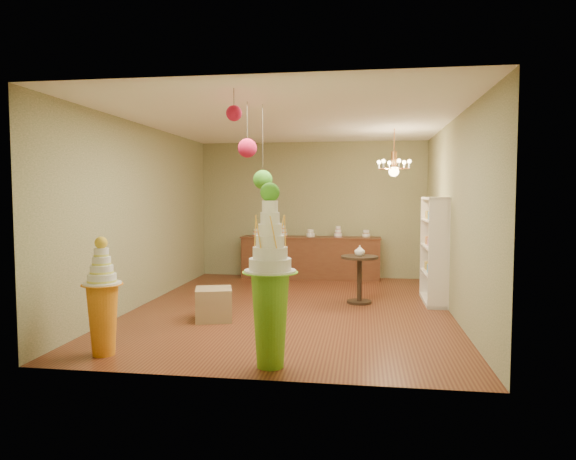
# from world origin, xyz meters

# --- Properties ---
(floor) EXTENTS (6.50, 6.50, 0.00)m
(floor) POSITION_xyz_m (0.00, 0.00, 0.00)
(floor) COLOR #5D2C19
(floor) RESTS_ON ground
(ceiling) EXTENTS (6.50, 6.50, 0.00)m
(ceiling) POSITION_xyz_m (0.00, 0.00, 3.00)
(ceiling) COLOR white
(ceiling) RESTS_ON ground
(wall_back) EXTENTS (5.00, 0.04, 3.00)m
(wall_back) POSITION_xyz_m (0.00, 3.25, 1.50)
(wall_back) COLOR gray
(wall_back) RESTS_ON ground
(wall_front) EXTENTS (5.00, 0.04, 3.00)m
(wall_front) POSITION_xyz_m (0.00, -3.25, 1.50)
(wall_front) COLOR gray
(wall_front) RESTS_ON ground
(wall_left) EXTENTS (0.04, 6.50, 3.00)m
(wall_left) POSITION_xyz_m (-2.50, 0.00, 1.50)
(wall_left) COLOR gray
(wall_left) RESTS_ON ground
(wall_right) EXTENTS (0.04, 6.50, 3.00)m
(wall_right) POSITION_xyz_m (2.50, 0.00, 1.50)
(wall_right) COLOR gray
(wall_right) RESTS_ON ground
(pedestal_green) EXTENTS (0.60, 0.60, 1.97)m
(pedestal_green) POSITION_xyz_m (0.17, -2.85, 0.78)
(pedestal_green) COLOR #74C42B
(pedestal_green) RESTS_ON floor
(pedestal_orange) EXTENTS (0.43, 0.43, 1.37)m
(pedestal_orange) POSITION_xyz_m (-1.81, -2.73, 0.54)
(pedestal_orange) COLOR orange
(pedestal_orange) RESTS_ON floor
(burlap_riser) EXTENTS (0.65, 0.65, 0.47)m
(burlap_riser) POSITION_xyz_m (-1.02, -0.95, 0.24)
(burlap_riser) COLOR olive
(burlap_riser) RESTS_ON floor
(sideboard) EXTENTS (3.04, 0.54, 1.16)m
(sideboard) POSITION_xyz_m (0.00, 2.97, 0.48)
(sideboard) COLOR #582F1B
(sideboard) RESTS_ON floor
(shelving_unit) EXTENTS (0.33, 1.20, 1.80)m
(shelving_unit) POSITION_xyz_m (2.34, 0.80, 0.90)
(shelving_unit) COLOR silver
(shelving_unit) RESTS_ON floor
(round_table) EXTENTS (0.70, 0.70, 0.81)m
(round_table) POSITION_xyz_m (1.08, 0.55, 0.52)
(round_table) COLOR black
(round_table) RESTS_ON floor
(vase) EXTENTS (0.20, 0.20, 0.18)m
(vase) POSITION_xyz_m (1.08, 0.55, 0.90)
(vase) COLOR silver
(vase) RESTS_ON round_table
(pom_red_left) EXTENTS (0.24, 0.24, 0.70)m
(pom_red_left) POSITION_xyz_m (-0.31, -1.82, 2.43)
(pom_red_left) COLOR #413B2F
(pom_red_left) RESTS_ON ceiling
(pom_green_mid) EXTENTS (0.25, 0.25, 1.09)m
(pom_green_mid) POSITION_xyz_m (-0.15, -1.63, 2.04)
(pom_green_mid) COLOR #413B2F
(pom_green_mid) RESTS_ON ceiling
(pom_red_right) EXTENTS (0.17, 0.17, 0.36)m
(pom_red_right) POSITION_xyz_m (-0.27, -2.64, 2.73)
(pom_red_right) COLOR #413B2F
(pom_red_right) RESTS_ON ceiling
(chandelier) EXTENTS (0.76, 0.76, 0.85)m
(chandelier) POSITION_xyz_m (1.66, 1.13, 2.30)
(chandelier) COLOR #EA9852
(chandelier) RESTS_ON ceiling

